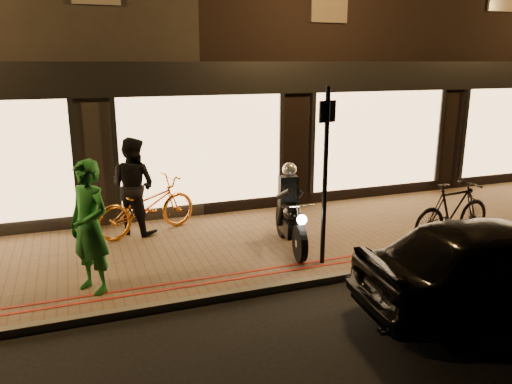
% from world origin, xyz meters
% --- Properties ---
extents(ground, '(90.00, 90.00, 0.00)m').
position_xyz_m(ground, '(0.00, 0.00, 0.00)').
color(ground, black).
rests_on(ground, ground).
extents(sidewalk, '(50.00, 4.00, 0.12)m').
position_xyz_m(sidewalk, '(0.00, 2.00, 0.06)').
color(sidewalk, brown).
rests_on(sidewalk, ground).
extents(kerb_stone, '(50.00, 0.14, 0.12)m').
position_xyz_m(kerb_stone, '(0.00, 0.05, 0.06)').
color(kerb_stone, '#59544C').
rests_on(kerb_stone, ground).
extents(red_kerb_lines, '(50.00, 0.26, 0.01)m').
position_xyz_m(red_kerb_lines, '(0.00, 0.55, 0.12)').
color(red_kerb_lines, maroon).
rests_on(red_kerb_lines, sidewalk).
extents(building_row, '(48.00, 10.11, 8.50)m').
position_xyz_m(building_row, '(-0.00, 8.99, 4.25)').
color(building_row, black).
rests_on(building_row, ground).
extents(motorcycle, '(0.67, 1.93, 1.59)m').
position_xyz_m(motorcycle, '(1.00, 1.47, 0.73)').
color(motorcycle, black).
rests_on(motorcycle, sidewalk).
extents(sign_post, '(0.34, 0.13, 3.00)m').
position_xyz_m(sign_post, '(1.21, 0.58, 1.80)').
color(sign_post, black).
rests_on(sign_post, sidewalk).
extents(bicycle_gold, '(2.29, 1.46, 1.13)m').
position_xyz_m(bicycle_gold, '(-1.38, 3.20, 0.69)').
color(bicycle_gold, orange).
rests_on(bicycle_gold, sidewalk).
extents(bicycle_dark, '(2.01, 0.80, 1.18)m').
position_xyz_m(bicycle_dark, '(4.05, 0.68, 0.71)').
color(bicycle_dark, black).
rests_on(bicycle_dark, sidewalk).
extents(person_green, '(0.83, 0.88, 2.02)m').
position_xyz_m(person_green, '(-2.54, 0.83, 1.13)').
color(person_green, '#1B6826').
rests_on(person_green, sidewalk).
extents(person_dark, '(1.20, 1.19, 1.95)m').
position_xyz_m(person_dark, '(-1.61, 3.32, 1.10)').
color(person_dark, black).
rests_on(person_dark, sidewalk).
extents(parked_car, '(4.34, 2.10, 1.43)m').
position_xyz_m(parked_car, '(2.84, -1.69, 0.71)').
color(parked_car, black).
rests_on(parked_car, ground).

